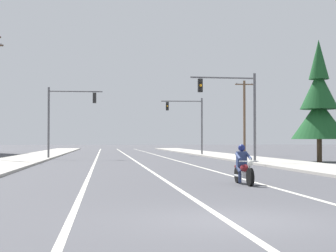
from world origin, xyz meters
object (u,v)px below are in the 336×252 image
object	(u,v)px
motorcycle_with_rider	(243,168)
traffic_signal_mid_right	(190,118)
traffic_signal_near_right	(236,104)
traffic_signal_near_left	(64,112)
conifer_tree_right_verge_near	(319,106)
utility_pole_right_far	(244,116)

from	to	relation	value
motorcycle_with_rider	traffic_signal_mid_right	distance (m)	39.45
traffic_signal_near_right	traffic_signal_mid_right	world-z (taller)	same
traffic_signal_near_left	conifer_tree_right_verge_near	size ratio (longest dim) A/B	0.67
motorcycle_with_rider	traffic_signal_mid_right	bearing A→B (deg)	83.89
motorcycle_with_rider	traffic_signal_near_left	distance (m)	29.96
traffic_signal_near_right	traffic_signal_near_left	xyz separation A→B (m)	(-12.35, 11.62, 0.01)
traffic_signal_near_left	utility_pole_right_far	distance (m)	21.15
traffic_signal_mid_right	utility_pole_right_far	world-z (taller)	utility_pole_right_far
traffic_signal_near_left	motorcycle_with_rider	bearing A→B (deg)	-73.46
motorcycle_with_rider	traffic_signal_near_right	distance (m)	17.69
traffic_signal_near_left	conifer_tree_right_verge_near	xyz separation A→B (m)	(19.48, -8.40, 0.14)
motorcycle_with_rider	conifer_tree_right_verge_near	xyz separation A→B (m)	(11.01, 20.12, 3.64)
conifer_tree_right_verge_near	motorcycle_with_rider	bearing A→B (deg)	-118.69
motorcycle_with_rider	conifer_tree_right_verge_near	world-z (taller)	conifer_tree_right_verge_near
traffic_signal_mid_right	conifer_tree_right_verge_near	distance (m)	20.14
traffic_signal_mid_right	utility_pole_right_far	xyz separation A→B (m)	(5.89, -0.37, 0.17)
utility_pole_right_far	traffic_signal_mid_right	bearing A→B (deg)	176.40
traffic_signal_near_right	traffic_signal_near_left	distance (m)	16.95
motorcycle_with_rider	conifer_tree_right_verge_near	size ratio (longest dim) A/B	0.24
motorcycle_with_rider	traffic_signal_near_right	bearing A→B (deg)	77.08
motorcycle_with_rider	traffic_signal_near_right	world-z (taller)	traffic_signal_near_right
traffic_signal_near_right	conifer_tree_right_verge_near	size ratio (longest dim) A/B	0.67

